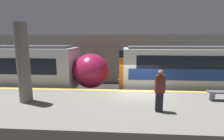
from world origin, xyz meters
The scene contains 6 objects.
ground_plane centered at (0.00, 0.00, 0.00)m, with size 120.00×120.00×0.00m, color #33302D.
platform centered at (0.00, -2.34, 0.56)m, with size 40.00×4.69×1.12m.
station_rear_barrier centered at (0.00, 6.01, 2.20)m, with size 50.00×0.15×4.41m.
support_pillar_near centered at (-5.44, -2.19, 2.94)m, with size 0.58×0.58×3.65m.
person_waiting centered at (0.58, -2.93, 2.03)m, with size 0.38×0.24×1.73m.
platform_bench centered at (3.94, -1.43, 1.45)m, with size 1.50×0.40×0.45m.
Camera 1 is at (-0.87, -9.77, 4.04)m, focal length 28.00 mm.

